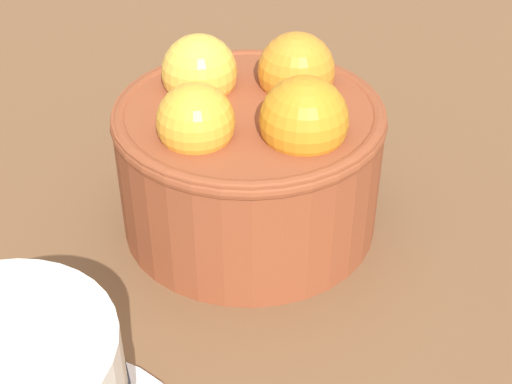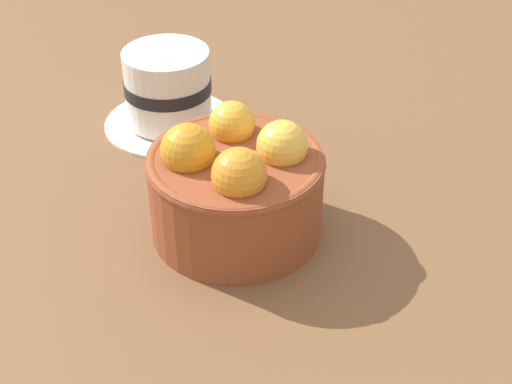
# 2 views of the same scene
# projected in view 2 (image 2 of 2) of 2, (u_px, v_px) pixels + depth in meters

# --- Properties ---
(ground_plane) EXTENTS (1.35, 0.94, 0.05)m
(ground_plane) POSITION_uv_depth(u_px,v_px,m) (237.00, 251.00, 0.65)
(ground_plane) COLOR brown
(terracotta_bowl) EXTENTS (0.14, 0.14, 0.10)m
(terracotta_bowl) POSITION_uv_depth(u_px,v_px,m) (236.00, 185.00, 0.61)
(terracotta_bowl) COLOR brown
(terracotta_bowl) RESTS_ON ground_plane
(coffee_cup) EXTENTS (0.13, 0.13, 0.08)m
(coffee_cup) POSITION_uv_depth(u_px,v_px,m) (168.00, 91.00, 0.76)
(coffee_cup) COLOR white
(coffee_cup) RESTS_ON ground_plane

